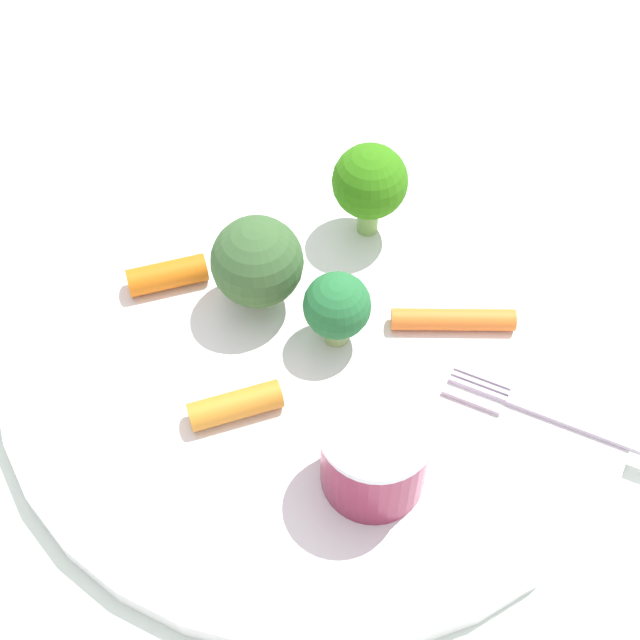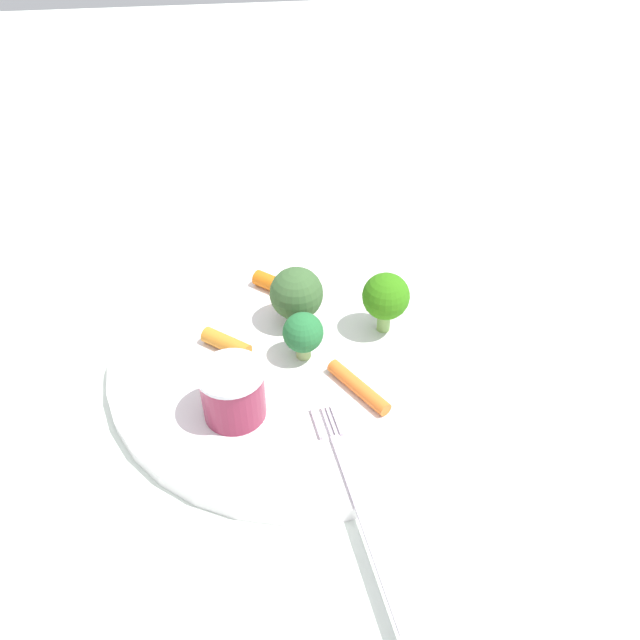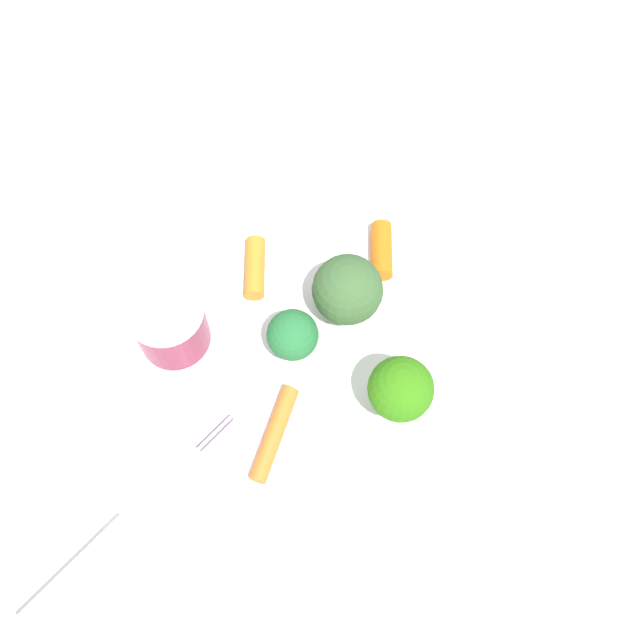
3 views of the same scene
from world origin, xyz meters
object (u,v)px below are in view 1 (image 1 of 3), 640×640
carrot_stick_0 (235,405)px  fork (617,438)px  broccoli_floret_2 (333,312)px  carrot_stick_1 (167,275)px  plate (318,336)px  sauce_cup (375,453)px  broccoli_floret_0 (370,183)px  broccoli_floret_1 (257,262)px  carrot_stick_2 (453,320)px

carrot_stick_0 → fork: size_ratio=0.26×
fork → broccoli_floret_2: bearing=8.5°
carrot_stick_1 → fork: size_ratio=0.24×
carrot_stick_1 → carrot_stick_0: bearing=148.4°
plate → fork: 0.15m
sauce_cup → carrot_stick_1: sauce_cup is taller
carrot_stick_0 → carrot_stick_1: bearing=-31.6°
broccoli_floret_2 → carrot_stick_1: bearing=7.7°
sauce_cup → carrot_stick_0: 0.07m
broccoli_floret_0 → carrot_stick_0: broccoli_floret_0 is taller
plate → broccoli_floret_1: 0.05m
broccoli_floret_0 → fork: bearing=161.5°
carrot_stick_1 → broccoli_floret_1: bearing=-160.9°
broccoli_floret_0 → carrot_stick_1: (0.07, 0.09, -0.03)m
broccoli_floret_1 → carrot_stick_2: bearing=-158.2°
broccoli_floret_0 → plate: bearing=100.3°
broccoli_floret_2 → sauce_cup: bearing=134.6°
carrot_stick_2 → fork: size_ratio=0.36×
broccoli_floret_2 → fork: 0.14m
plate → carrot_stick_0: size_ratio=7.29×
sauce_cup → broccoli_floret_0: 0.15m
fork → broccoli_floret_0: bearing=-18.5°
broccoli_floret_1 → carrot_stick_0: (-0.03, 0.06, -0.02)m
carrot_stick_2 → sauce_cup: bearing=94.5°
sauce_cup → carrot_stick_2: (0.01, -0.09, -0.02)m
carrot_stick_2 → broccoli_floret_1: bearing=21.8°
broccoli_floret_1 → broccoli_floret_2: size_ratio=1.25×
broccoli_floret_1 → broccoli_floret_2: broccoli_floret_1 is taller
broccoli_floret_0 → carrot_stick_2: size_ratio=0.91×
carrot_stick_0 → fork: bearing=-153.1°
broccoli_floret_0 → broccoli_floret_2: broccoli_floret_0 is taller
broccoli_floret_0 → broccoli_floret_1: broccoli_floret_0 is taller
sauce_cup → carrot_stick_0: size_ratio=1.12×
broccoli_floret_0 → fork: (-0.16, 0.05, -0.03)m
plate → sauce_cup: 0.09m
broccoli_floret_2 → plate: bearing=-18.6°
sauce_cup → broccoli_floret_2: same height
broccoli_floret_1 → carrot_stick_1: size_ratio=1.30×
broccoli_floret_1 → carrot_stick_0: size_ratio=1.22×
broccoli_floret_1 → carrot_stick_1: (0.05, 0.02, -0.02)m
sauce_cup → carrot_stick_0: bearing=3.5°
carrot_stick_2 → fork: 0.09m
sauce_cup → fork: bearing=-138.9°
broccoli_floret_2 → carrot_stick_2: (-0.04, -0.04, -0.02)m
sauce_cup → broccoli_floret_1: bearing=-30.3°
plate → broccoli_floret_1: broccoli_floret_1 is taller
carrot_stick_0 → broccoli_floret_0: bearing=-87.3°
carrot_stick_1 → plate: bearing=-168.9°
carrot_stick_1 → fork: 0.23m
sauce_cup → broccoli_floret_0: bearing=-59.3°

